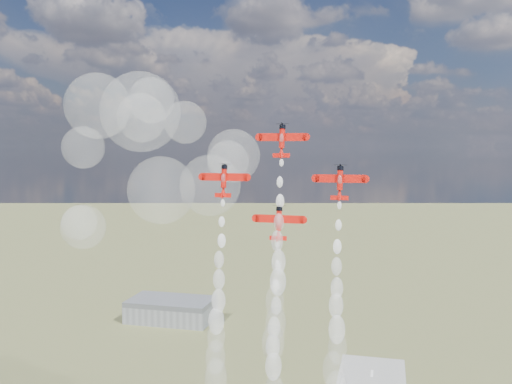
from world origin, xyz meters
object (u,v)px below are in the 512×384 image
object	(u,v)px
plane_right	(340,182)
plane_slot	(279,222)
plane_left	(224,180)
hangar	(171,310)
plane_lead	(282,140)

from	to	relation	value
plane_right	plane_slot	distance (m)	17.23
plane_left	plane_slot	xyz separation A→B (m)	(14.12, -1.74, -9.73)
hangar	plane_slot	xyz separation A→B (m)	(100.38, -172.46, 80.03)
plane_lead	plane_right	distance (m)	17.23
hangar	plane_lead	distance (m)	220.29
hangar	plane_left	size ratio (longest dim) A/B	4.33
plane_left	plane_right	bearing A→B (deg)	0.00
plane_left	hangar	bearing A→B (deg)	116.81
plane_left	plane_slot	distance (m)	17.23
plane_lead	plane_slot	distance (m)	19.77
plane_lead	plane_left	world-z (taller)	plane_lead
plane_lead	plane_right	world-z (taller)	plane_lead
plane_left	plane_right	distance (m)	28.24
plane_right	plane_slot	world-z (taller)	plane_right
plane_lead	plane_right	size ratio (longest dim) A/B	1.00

